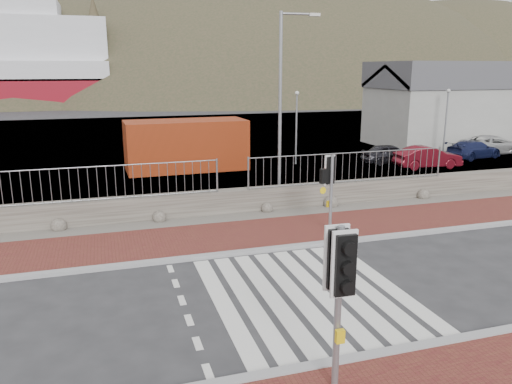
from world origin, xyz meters
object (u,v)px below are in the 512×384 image
object	(u,v)px
car_b	(428,157)
car_c	(474,149)
traffic_signal_far	(331,177)
shipping_container	(186,145)
car_d	(493,145)
streetlight	(283,99)
car_a	(390,154)
traffic_signal_near	(339,275)

from	to	relation	value
car_b	car_c	distance (m)	4.86
car_b	car_c	world-z (taller)	car_b
traffic_signal_far	car_c	size ratio (longest dim) A/B	0.71
shipping_container	car_d	size ratio (longest dim) A/B	1.47
streetlight	car_b	world-z (taller)	streetlight
traffic_signal_far	car_c	bearing A→B (deg)	-155.56
traffic_signal_far	car_b	bearing A→B (deg)	-150.29
car_c	car_d	bearing A→B (deg)	-80.14
traffic_signal_far	car_a	bearing A→B (deg)	-141.15
car_a	car_b	world-z (taller)	car_b
car_c	car_d	world-z (taller)	car_d
traffic_signal_far	car_a	world-z (taller)	traffic_signal_far
car_b	car_c	size ratio (longest dim) A/B	0.97
traffic_signal_far	traffic_signal_near	bearing A→B (deg)	54.21
streetlight	car_a	bearing A→B (deg)	40.66
traffic_signal_far	car_a	size ratio (longest dim) A/B	0.81
traffic_signal_near	streetlight	distance (m)	12.41
car_a	traffic_signal_far	bearing A→B (deg)	143.87
traffic_signal_near	car_a	distance (m)	21.98
car_c	streetlight	bearing A→B (deg)	100.95
car_b	car_d	world-z (taller)	car_d
traffic_signal_near	car_a	xyz separation A→B (m)	(12.31, 18.15, -1.57)
traffic_signal_far	car_c	distance (m)	18.00
traffic_signal_near	car_d	xyz separation A→B (m)	(20.32, 19.00, -1.53)
traffic_signal_near	streetlight	size ratio (longest dim) A/B	0.40
traffic_signal_near	streetlight	bearing A→B (deg)	76.15
car_b	shipping_container	bearing A→B (deg)	79.77
car_b	car_d	size ratio (longest dim) A/B	0.84
car_c	traffic_signal_far	bearing A→B (deg)	113.33
shipping_container	traffic_signal_far	bearing A→B (deg)	-79.16
car_d	car_b	bearing A→B (deg)	111.48
car_c	car_b	bearing A→B (deg)	98.79
streetlight	car_a	world-z (taller)	streetlight
car_b	car_c	bearing A→B (deg)	-63.70
traffic_signal_near	shipping_container	xyz separation A→B (m)	(0.81, 19.88, -0.80)
traffic_signal_near	car_b	world-z (taller)	traffic_signal_near
streetlight	car_a	xyz separation A→B (m)	(8.95, 6.37, -3.62)
traffic_signal_far	car_d	world-z (taller)	traffic_signal_far
streetlight	shipping_container	bearing A→B (deg)	112.65
car_a	car_b	bearing A→B (deg)	-141.25
traffic_signal_near	car_a	size ratio (longest dim) A/B	0.90
traffic_signal_near	traffic_signal_far	size ratio (longest dim) A/B	1.12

